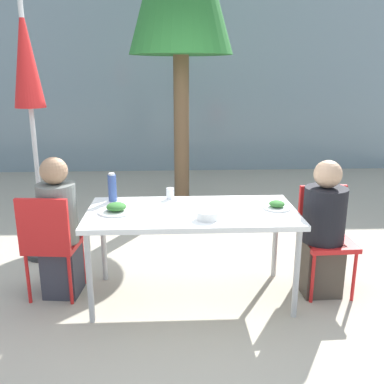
% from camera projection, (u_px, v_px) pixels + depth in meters
% --- Properties ---
extents(ground_plane, '(24.00, 24.00, 0.00)m').
position_uv_depth(ground_plane, '(192.00, 296.00, 3.54)').
color(ground_plane, '#B2A893').
extents(building_facade, '(10.00, 0.20, 3.00)m').
position_uv_depth(building_facade, '(180.00, 88.00, 7.68)').
color(building_facade, gray).
rests_on(building_facade, ground).
extents(dining_table, '(1.64, 0.79, 0.75)m').
position_uv_depth(dining_table, '(192.00, 217.00, 3.35)').
color(dining_table, white).
rests_on(dining_table, ground).
extents(chair_left, '(0.44, 0.44, 0.88)m').
position_uv_depth(chair_left, '(50.00, 239.00, 3.38)').
color(chair_left, red).
rests_on(chair_left, ground).
extents(person_left, '(0.31, 0.31, 1.16)m').
position_uv_depth(person_left, '(59.00, 231.00, 3.44)').
color(person_left, '#383842').
rests_on(person_left, ground).
extents(chair_right, '(0.41, 0.41, 0.88)m').
position_uv_depth(chair_right, '(325.00, 230.00, 3.56)').
color(chair_right, red).
rests_on(chair_right, ground).
extents(person_right, '(0.34, 0.34, 1.13)m').
position_uv_depth(person_right, '(323.00, 232.00, 3.48)').
color(person_right, '#473D33').
rests_on(person_right, ground).
extents(closed_umbrella, '(0.36, 0.36, 2.39)m').
position_uv_depth(closed_umbrella, '(28.00, 78.00, 3.84)').
color(closed_umbrella, '#333333').
rests_on(closed_umbrella, ground).
extents(plate_0, '(0.28, 0.28, 0.08)m').
position_uv_depth(plate_0, '(116.00, 209.00, 3.29)').
color(plate_0, white).
rests_on(plate_0, dining_table).
extents(plate_1, '(0.23, 0.23, 0.06)m').
position_uv_depth(plate_1, '(277.00, 206.00, 3.38)').
color(plate_1, white).
rests_on(plate_1, dining_table).
extents(bottle, '(0.07, 0.07, 0.24)m').
position_uv_depth(bottle, '(112.00, 188.00, 3.55)').
color(bottle, '#334C8E').
rests_on(bottle, dining_table).
extents(drinking_cup, '(0.07, 0.07, 0.09)m').
position_uv_depth(drinking_cup, '(170.00, 193.00, 3.64)').
color(drinking_cup, white).
rests_on(drinking_cup, dining_table).
extents(salad_bowl, '(0.17, 0.17, 0.06)m').
position_uv_depth(salad_bowl, '(208.00, 215.00, 3.13)').
color(salad_bowl, white).
rests_on(salad_bowl, dining_table).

